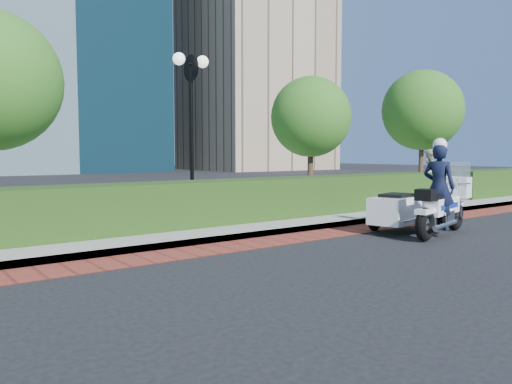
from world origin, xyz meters
TOP-DOWN VIEW (x-y plane):
  - ground at (0.00, 0.00)m, footprint 120.00×120.00m
  - brick_strip at (0.00, 1.50)m, footprint 60.00×1.00m
  - sidewalk at (0.00, 6.00)m, footprint 60.00×8.00m
  - hedge_main at (0.00, 3.60)m, footprint 18.00×1.20m
  - lamppost at (1.00, 5.20)m, footprint 1.02×0.70m
  - tree_c at (6.50, 6.50)m, footprint 2.80×2.80m
  - tree_d at (13.00, 6.50)m, footprint 3.40×3.40m
  - tower_right at (28.00, 38.00)m, footprint 14.00×12.00m
  - police_motorcycle at (3.93, 0.17)m, footprint 2.60×1.87m
  - pedestrian at (10.43, 4.38)m, footprint 1.10×1.04m

SIDE VIEW (x-z plane):
  - ground at x=0.00m, z-range 0.00..0.00m
  - brick_strip at x=0.00m, z-range 0.00..0.01m
  - sidewalk at x=0.00m, z-range 0.00..0.15m
  - hedge_main at x=0.00m, z-range 0.15..1.15m
  - police_motorcycle at x=3.93m, z-range -0.33..1.78m
  - pedestrian at x=10.43m, z-range 0.15..1.94m
  - lamppost at x=1.00m, z-range 0.85..5.06m
  - tree_c at x=6.50m, z-range 0.90..5.20m
  - tree_d at x=13.00m, z-range 1.03..6.19m
  - tower_right at x=28.00m, z-range 0.00..28.00m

